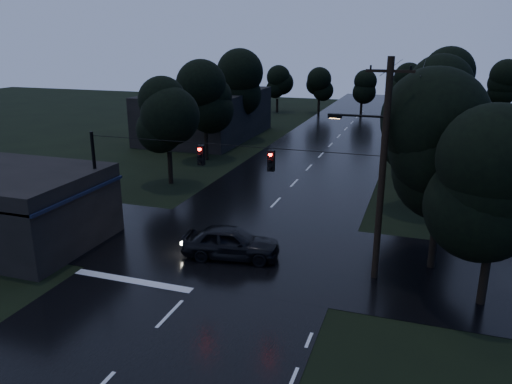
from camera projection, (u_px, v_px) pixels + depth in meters
The scene contains 17 objects.
main_road at pixel (309, 168), 42.81m from camera, with size 12.00×120.00×0.02m, color black.
cross_street at pixel (233, 248), 26.54m from camera, with size 60.00×9.00×0.02m, color black.
building_far_right at pixel (485, 144), 41.47m from camera, with size 10.00×14.00×4.40m, color black.
building_far_left at pixel (207, 115), 55.41m from camera, with size 10.00×16.00×5.00m, color black.
utility_pole_main at pixel (381, 168), 21.80m from camera, with size 3.50×0.30×10.00m.
utility_pole_far at pixel (413, 133), 37.30m from camera, with size 2.00×0.30×7.50m.
anchor_pole_left at pixel (97, 186), 27.05m from camera, with size 0.18×0.18×6.00m, color black.
span_signals at pixel (234, 157), 23.90m from camera, with size 15.00×0.37×1.12m.
tree_corner_near at pixel (444, 147), 22.59m from camera, with size 4.48×4.48×9.44m.
tree_corner_far at pixel (498, 184), 19.49m from camera, with size 3.92×3.92×8.26m.
tree_left_a at pixel (167, 115), 36.79m from camera, with size 3.92×3.92×8.26m.
tree_left_b at pixel (205, 98), 44.09m from camera, with size 4.20×4.20×8.85m.
tree_left_c at pixel (238, 84), 53.21m from camera, with size 4.48×4.48×9.44m.
tree_right_a at pixel (424, 123), 31.14m from camera, with size 4.20×4.20×8.85m.
tree_right_b at pixel (434, 102), 38.08m from camera, with size 4.48×4.48×9.44m.
tree_right_c at pixel (441, 86), 46.82m from camera, with size 4.76×4.76×10.03m.
car at pixel (231, 242), 25.17m from camera, with size 1.98×4.91×1.67m, color black.
Camera 1 is at (9.04, -10.75, 10.74)m, focal length 35.00 mm.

